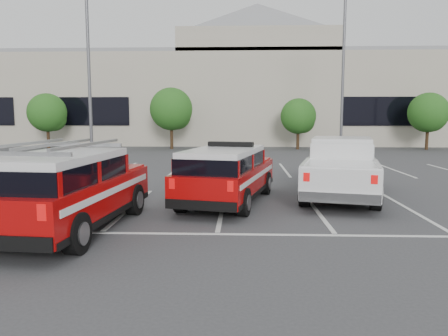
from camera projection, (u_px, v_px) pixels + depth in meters
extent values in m
plane|color=#38383B|center=(222.00, 208.00, 12.82)|extent=(120.00, 120.00, 0.00)
cube|color=silver|center=(227.00, 184.00, 17.28)|extent=(23.00, 15.00, 0.01)
cube|color=#B6AB9A|center=(236.00, 102.00, 44.07)|extent=(60.00, 15.00, 8.00)
cube|color=gray|center=(236.00, 60.00, 43.56)|extent=(60.00, 15.00, 0.30)
cube|color=#B6AB9A|center=(257.00, 49.00, 41.89)|extent=(14.00, 12.00, 2.00)
pyramid|color=gray|center=(257.00, 21.00, 41.57)|extent=(15.98, 15.98, 3.20)
cylinder|color=#3F2B19|center=(48.00, 138.00, 35.12)|extent=(0.24, 0.24, 1.67)
sphere|color=#194C14|center=(47.00, 113.00, 34.87)|extent=(3.07, 3.07, 3.07)
sphere|color=#194C14|center=(53.00, 118.00, 35.11)|extent=(2.05, 2.05, 2.05)
cylinder|color=#3F2B19|center=(172.00, 137.00, 34.72)|extent=(0.24, 0.24, 1.84)
sphere|color=#194C14|center=(171.00, 109.00, 34.45)|extent=(3.37, 3.37, 3.37)
sphere|color=#194C14|center=(177.00, 115.00, 34.69)|extent=(2.24, 2.24, 2.24)
cylinder|color=#3F2B19|center=(298.00, 140.00, 34.35)|extent=(0.24, 0.24, 1.51)
sphere|color=#194C14|center=(298.00, 116.00, 34.12)|extent=(2.77, 2.77, 2.77)
sphere|color=#194C14|center=(303.00, 121.00, 34.36)|extent=(1.85, 1.85, 1.85)
cylinder|color=#3F2B19|center=(427.00, 139.00, 33.94)|extent=(0.24, 0.24, 1.67)
sphere|color=#194C14|center=(428.00, 112.00, 33.70)|extent=(3.07, 3.07, 3.07)
sphere|color=#194C14|center=(432.00, 119.00, 33.93)|extent=(2.05, 2.05, 2.05)
cube|color=#59595E|center=(92.00, 161.00, 25.02)|extent=(0.60, 0.60, 0.20)
cylinder|color=#59595E|center=(89.00, 74.00, 24.42)|extent=(0.18, 0.18, 10.00)
cube|color=#59595E|center=(340.00, 155.00, 28.40)|extent=(0.60, 0.60, 0.20)
cylinder|color=#59595E|center=(343.00, 79.00, 27.80)|extent=(0.18, 0.18, 10.00)
cube|color=#9F0707|center=(228.00, 179.00, 13.53)|extent=(3.10, 5.63, 0.81)
cube|color=black|center=(224.00, 161.00, 12.99)|extent=(2.60, 4.08, 0.43)
cube|color=silver|center=(224.00, 151.00, 12.95)|extent=(2.54, 4.00, 0.15)
cube|color=black|center=(231.00, 144.00, 13.73)|extent=(1.46, 0.59, 0.15)
cube|color=silver|center=(341.00, 172.00, 14.61)|extent=(3.57, 6.65, 0.91)
cube|color=black|center=(342.00, 150.00, 15.07)|extent=(2.46, 2.63, 0.48)
cube|color=silver|center=(342.00, 140.00, 15.03)|extent=(2.41, 2.58, 0.17)
cube|color=#9F0707|center=(70.00, 197.00, 10.28)|extent=(2.57, 5.53, 0.88)
cube|color=black|center=(58.00, 171.00, 9.68)|extent=(2.26, 3.84, 0.46)
cube|color=silver|center=(57.00, 157.00, 9.64)|extent=(2.21, 3.76, 0.17)
cube|color=#A5A5A8|center=(56.00, 144.00, 9.60)|extent=(2.29, 3.48, 0.06)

